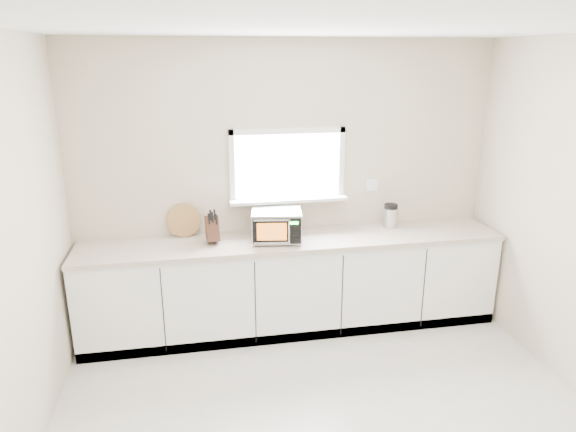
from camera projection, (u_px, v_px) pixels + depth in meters
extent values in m
cube|color=beige|center=(287.00, 185.00, 4.92)|extent=(4.00, 0.02, 2.70)
cube|color=white|center=(287.00, 165.00, 4.84)|extent=(1.00, 0.02, 0.60)
cube|color=white|center=(289.00, 200.00, 4.88)|extent=(1.12, 0.16, 0.03)
cube|color=white|center=(288.00, 131.00, 4.73)|extent=(1.10, 0.04, 0.05)
cube|color=white|center=(288.00, 199.00, 4.93)|extent=(1.10, 0.04, 0.05)
cube|color=white|center=(232.00, 168.00, 4.74)|extent=(0.05, 0.04, 0.70)
cube|color=white|center=(341.00, 163.00, 4.92)|extent=(0.05, 0.04, 0.70)
cube|color=white|center=(372.00, 185.00, 5.07)|extent=(0.12, 0.01, 0.12)
cube|color=white|center=(293.00, 285.00, 4.91)|extent=(3.92, 0.60, 0.88)
cube|color=beige|center=(293.00, 240.00, 4.76)|extent=(3.92, 0.64, 0.04)
cylinder|color=black|center=(256.00, 245.00, 4.57)|extent=(0.02, 0.02, 0.01)
cylinder|color=black|center=(257.00, 235.00, 4.82)|extent=(0.02, 0.02, 0.01)
cylinder|color=black|center=(298.00, 244.00, 4.58)|extent=(0.02, 0.02, 0.01)
cylinder|color=black|center=(296.00, 234.00, 4.84)|extent=(0.02, 0.02, 0.01)
cube|color=#B4B7BB|center=(277.00, 225.00, 4.66)|extent=(0.49, 0.40, 0.27)
cube|color=black|center=(277.00, 231.00, 4.50)|extent=(0.42, 0.07, 0.23)
cube|color=orange|center=(272.00, 232.00, 4.49)|extent=(0.26, 0.04, 0.16)
cylinder|color=silver|center=(289.00, 232.00, 4.48)|extent=(0.02, 0.02, 0.21)
cube|color=black|center=(294.00, 231.00, 4.50)|extent=(0.11, 0.02, 0.23)
cube|color=#19FF33|center=(294.00, 223.00, 4.47)|extent=(0.07, 0.01, 0.02)
cube|color=silver|center=(276.00, 211.00, 4.62)|extent=(0.49, 0.40, 0.01)
cube|color=#4E2C1B|center=(212.00, 228.00, 4.62)|extent=(0.13, 0.23, 0.27)
cube|color=black|center=(209.00, 219.00, 4.53)|extent=(0.02, 0.05, 0.10)
cube|color=black|center=(212.00, 217.00, 4.53)|extent=(0.02, 0.05, 0.10)
cube|color=black|center=(216.00, 219.00, 4.55)|extent=(0.02, 0.05, 0.10)
cube|color=black|center=(210.00, 215.00, 4.52)|extent=(0.02, 0.05, 0.10)
cube|color=black|center=(215.00, 215.00, 4.53)|extent=(0.02, 0.05, 0.10)
cylinder|color=#B08A44|center=(184.00, 220.00, 4.77)|extent=(0.31, 0.07, 0.31)
cylinder|color=#B4B7BB|center=(390.00, 218.00, 5.05)|extent=(0.16, 0.16, 0.19)
cylinder|color=black|center=(391.00, 206.00, 5.01)|extent=(0.15, 0.15, 0.05)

